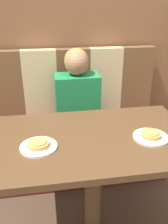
% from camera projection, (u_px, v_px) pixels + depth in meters
% --- Properties ---
extents(wall_back, '(7.00, 0.05, 2.60)m').
position_uv_depth(wall_back, '(71.00, 11.00, 2.00)').
color(wall_back, brown).
rests_on(wall_back, ground_plane).
extents(booth_seat, '(1.40, 0.56, 0.46)m').
position_uv_depth(booth_seat, '(78.00, 146.00, 2.15)').
color(booth_seat, '#5B1919').
rests_on(booth_seat, ground_plane).
extents(booth_backrest, '(1.40, 0.09, 0.56)m').
position_uv_depth(booth_backrest, '(73.00, 82.00, 2.14)').
color(booth_backrest, brown).
rests_on(booth_backrest, booth_seat).
extents(dining_table, '(1.09, 0.68, 0.72)m').
position_uv_depth(dining_table, '(94.00, 151.00, 1.38)').
color(dining_table, brown).
rests_on(dining_table, ground_plane).
extents(person, '(0.34, 0.22, 0.60)m').
position_uv_depth(person, '(77.00, 89.00, 1.93)').
color(person, '#1E8447').
rests_on(person, booth_seat).
extents(plate_left, '(0.19, 0.19, 0.01)m').
position_uv_depth(plate_left, '(39.00, 147.00, 1.24)').
color(plate_left, white).
rests_on(plate_left, dining_table).
extents(plate_right, '(0.19, 0.19, 0.01)m').
position_uv_depth(plate_right, '(151.00, 137.00, 1.32)').
color(plate_right, white).
rests_on(plate_right, dining_table).
extents(pizza_left, '(0.11, 0.11, 0.03)m').
position_uv_depth(pizza_left, '(38.00, 144.00, 1.23)').
color(pizza_left, tan).
rests_on(pizza_left, plate_left).
extents(pizza_right, '(0.11, 0.11, 0.03)m').
position_uv_depth(pizza_right, '(151.00, 134.00, 1.32)').
color(pizza_right, tan).
rests_on(pizza_right, plate_right).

